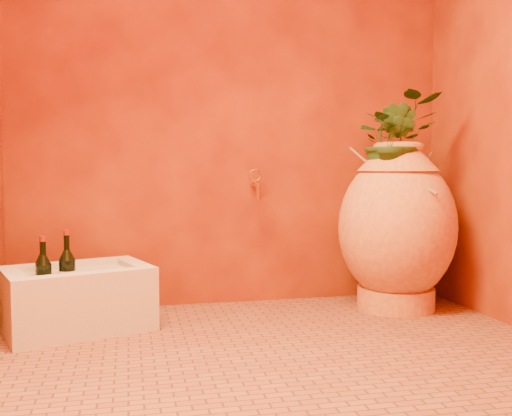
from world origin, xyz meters
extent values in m
plane|color=brown|center=(0.00, 0.00, 0.00)|extent=(2.50, 2.50, 0.00)
cube|color=#621605|center=(0.00, 1.00, 1.25)|extent=(2.50, 0.02, 2.50)
cylinder|color=gold|center=(0.85, 0.65, 0.06)|extent=(0.47, 0.47, 0.12)
ellipsoid|color=gold|center=(0.85, 0.65, 0.46)|extent=(0.72, 0.72, 0.81)
cone|color=gold|center=(0.85, 0.65, 0.83)|extent=(0.49, 0.49, 0.12)
torus|color=gold|center=(0.85, 0.65, 0.90)|extent=(0.30, 0.30, 0.05)
cylinder|color=olive|center=(0.77, 0.60, 0.72)|extent=(0.36, 0.26, 0.37)
cylinder|color=olive|center=(0.83, 0.53, 0.75)|extent=(0.18, 0.39, 0.21)
cylinder|color=olive|center=(0.95, 0.57, 0.77)|extent=(0.27, 0.26, 0.21)
cube|color=beige|center=(-0.85, 0.60, 0.14)|extent=(0.77, 0.64, 0.28)
cube|color=beige|center=(-0.85, 0.79, 0.29)|extent=(0.65, 0.29, 0.03)
cube|color=beige|center=(-0.85, 0.42, 0.29)|extent=(0.65, 0.29, 0.03)
cube|color=beige|center=(-1.14, 0.60, 0.29)|extent=(0.17, 0.29, 0.03)
cube|color=beige|center=(-0.56, 0.60, 0.29)|extent=(0.17, 0.29, 0.03)
cylinder|color=black|center=(-1.01, 0.61, 0.25)|extent=(0.07, 0.07, 0.16)
cone|color=black|center=(-1.01, 0.61, 0.36)|extent=(0.07, 0.07, 0.05)
cylinder|color=black|center=(-1.01, 0.61, 0.41)|extent=(0.02, 0.02, 0.06)
cylinder|color=maroon|center=(-1.01, 0.61, 0.45)|extent=(0.03, 0.03, 0.02)
cylinder|color=silver|center=(-1.01, 0.61, 0.25)|extent=(0.07, 0.07, 0.07)
cylinder|color=black|center=(-0.99, 0.51, 0.25)|extent=(0.07, 0.07, 0.17)
cone|color=black|center=(-0.99, 0.51, 0.36)|extent=(0.07, 0.07, 0.05)
cylinder|color=black|center=(-0.99, 0.51, 0.42)|extent=(0.02, 0.02, 0.06)
cylinder|color=maroon|center=(-0.99, 0.51, 0.46)|extent=(0.03, 0.03, 0.02)
cylinder|color=silver|center=(-0.99, 0.51, 0.25)|extent=(0.07, 0.07, 0.07)
cylinder|color=black|center=(-0.89, 0.54, 0.26)|extent=(0.08, 0.08, 0.18)
cone|color=black|center=(-0.89, 0.54, 0.38)|extent=(0.08, 0.08, 0.05)
cylinder|color=black|center=(-0.89, 0.54, 0.44)|extent=(0.03, 0.03, 0.07)
cylinder|color=maroon|center=(-0.89, 0.54, 0.48)|extent=(0.03, 0.03, 0.03)
cylinder|color=silver|center=(-0.89, 0.54, 0.26)|extent=(0.08, 0.08, 0.08)
cylinder|color=#A96827|center=(0.10, 0.93, 0.69)|extent=(0.03, 0.15, 0.03)
cylinder|color=#A96827|center=(0.10, 0.85, 0.65)|extent=(0.02, 0.02, 0.08)
torus|color=#A96827|center=(0.10, 0.93, 0.74)|extent=(0.08, 0.01, 0.08)
cylinder|color=#A96827|center=(0.10, 0.93, 0.72)|extent=(0.01, 0.01, 0.05)
imported|color=#1C4017|center=(0.83, 0.66, 0.94)|extent=(0.49, 0.44, 0.51)
imported|color=#1C4017|center=(0.79, 0.56, 0.92)|extent=(0.27, 0.28, 0.40)
camera|label=1|loc=(-0.60, -2.25, 0.78)|focal=40.00mm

